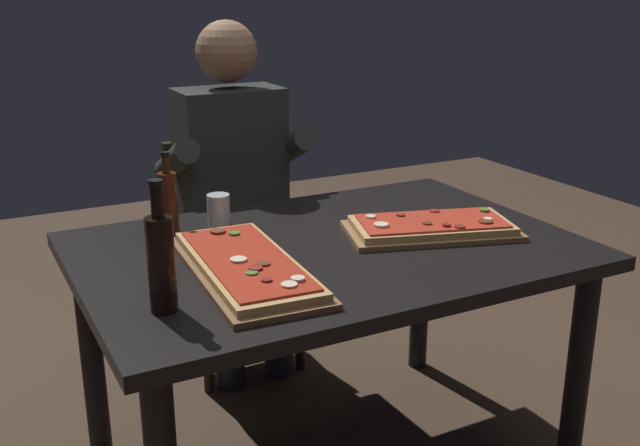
# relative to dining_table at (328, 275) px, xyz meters

# --- Properties ---
(dining_table) EXTENTS (1.40, 0.96, 0.74)m
(dining_table) POSITION_rel_dining_table_xyz_m (0.00, 0.00, 0.00)
(dining_table) COLOR black
(dining_table) RESTS_ON ground_plane
(pizza_rectangular_front) EXTENTS (0.56, 0.39, 0.05)m
(pizza_rectangular_front) POSITION_rel_dining_table_xyz_m (0.32, -0.06, 0.12)
(pizza_rectangular_front) COLOR olive
(pizza_rectangular_front) RESTS_ON dining_table
(pizza_rectangular_left) EXTENTS (0.30, 0.63, 0.05)m
(pizza_rectangular_left) POSITION_rel_dining_table_xyz_m (-0.29, -0.10, 0.12)
(pizza_rectangular_left) COLOR brown
(pizza_rectangular_left) RESTS_ON dining_table
(wine_bottle_dark) EXTENTS (0.06, 0.06, 0.25)m
(wine_bottle_dark) POSITION_rel_dining_table_xyz_m (-0.37, 0.32, 0.19)
(wine_bottle_dark) COLOR #47230F
(wine_bottle_dark) RESTS_ON dining_table
(oil_bottle_amber) EXTENTS (0.06, 0.06, 0.31)m
(oil_bottle_amber) POSITION_rel_dining_table_xyz_m (-0.54, -0.22, 0.22)
(oil_bottle_amber) COLOR black
(oil_bottle_amber) RESTS_ON dining_table
(tumbler_near_camera) EXTENTS (0.07, 0.07, 0.10)m
(tumbler_near_camera) POSITION_rel_dining_table_xyz_m (-0.22, 0.31, 0.14)
(tumbler_near_camera) COLOR silver
(tumbler_near_camera) RESTS_ON dining_table
(diner_chair) EXTENTS (0.44, 0.44, 0.87)m
(diner_chair) POSITION_rel_dining_table_xyz_m (0.01, 0.86, -0.16)
(diner_chair) COLOR black
(diner_chair) RESTS_ON ground_plane
(seated_diner) EXTENTS (0.53, 0.41, 1.33)m
(seated_diner) POSITION_rel_dining_table_xyz_m (0.01, 0.74, 0.10)
(seated_diner) COLOR #23232D
(seated_diner) RESTS_ON ground_plane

